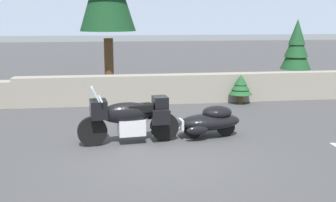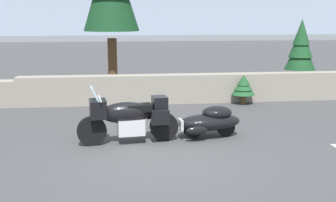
% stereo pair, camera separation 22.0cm
% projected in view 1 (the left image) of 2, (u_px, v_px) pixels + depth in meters
% --- Properties ---
extents(ground_plane, '(80.00, 80.00, 0.00)m').
position_uv_depth(ground_plane, '(158.00, 155.00, 8.75)').
color(ground_plane, '#424244').
extents(stone_guard_wall, '(24.00, 0.61, 0.95)m').
position_uv_depth(stone_guard_wall, '(135.00, 90.00, 13.83)').
color(stone_guard_wall, gray).
rests_on(stone_guard_wall, ground).
extents(touring_motorcycle, '(2.31, 0.90, 1.33)m').
position_uv_depth(touring_motorcycle, '(129.00, 117.00, 9.47)').
color(touring_motorcycle, black).
rests_on(touring_motorcycle, ground).
extents(car_shaped_trailer, '(2.23, 0.88, 0.76)m').
position_uv_depth(car_shaped_trailer, '(210.00, 120.00, 9.99)').
color(car_shaped_trailer, black).
rests_on(car_shaped_trailer, ground).
extents(pine_tree_secondary, '(1.13, 1.13, 2.75)m').
position_uv_depth(pine_tree_secondary, '(296.00, 47.00, 15.57)').
color(pine_tree_secondary, brown).
rests_on(pine_tree_secondary, ground).
extents(pine_sapling_near, '(0.76, 0.76, 0.97)m').
position_uv_depth(pine_sapling_near, '(241.00, 86.00, 13.80)').
color(pine_sapling_near, brown).
rests_on(pine_sapling_near, ground).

